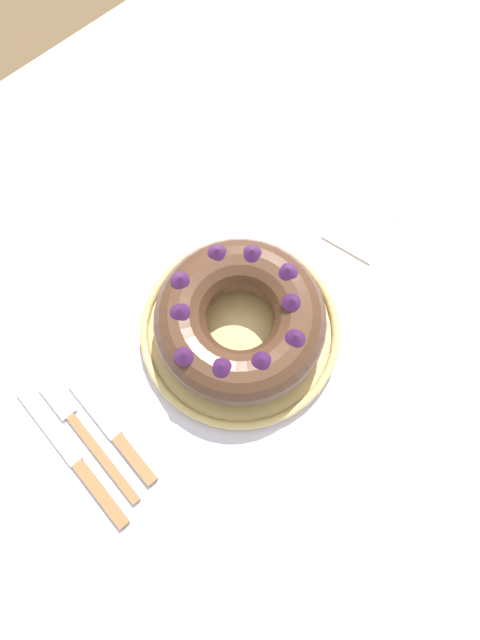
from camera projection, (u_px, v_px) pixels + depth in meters
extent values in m
plane|color=brown|center=(239.00, 412.00, 1.62)|extent=(8.00, 8.00, 0.00)
cube|color=silver|center=(239.00, 326.00, 0.92)|extent=(1.49, 1.17, 0.03)
cylinder|color=brown|center=(311.00, 52.00, 1.54)|extent=(0.06, 0.06, 0.71)
cylinder|color=tan|center=(240.00, 331.00, 0.90)|extent=(0.28, 0.28, 0.01)
torus|color=tan|center=(240.00, 329.00, 0.89)|extent=(0.29, 0.29, 0.01)
torus|color=#4C2D1E|center=(240.00, 320.00, 0.85)|extent=(0.24, 0.24, 0.07)
cone|color=#3D1947|center=(184.00, 355.00, 0.79)|extent=(0.03, 0.03, 0.01)
cone|color=#3D1947|center=(222.00, 367.00, 0.79)|extent=(0.04, 0.04, 0.01)
cone|color=#3D1947|center=(262.00, 360.00, 0.79)|extent=(0.03, 0.03, 0.01)
cone|color=#3D1947|center=(296.00, 337.00, 0.80)|extent=(0.04, 0.04, 0.01)
cone|color=#3D1947|center=(292.00, 301.00, 0.81)|extent=(0.04, 0.04, 0.01)
cone|color=#3D1947|center=(288.00, 270.00, 0.83)|extent=(0.03, 0.03, 0.01)
cone|color=#3D1947|center=(252.00, 252.00, 0.84)|extent=(0.03, 0.03, 0.01)
cone|color=#3D1947|center=(217.00, 251.00, 0.84)|extent=(0.03, 0.03, 0.01)
cone|color=#3D1947|center=(181.00, 279.00, 0.82)|extent=(0.04, 0.04, 0.01)
cone|color=#3D1947|center=(180.00, 311.00, 0.81)|extent=(0.04, 0.04, 0.01)
cube|color=#936038|center=(103.00, 458.00, 0.85)|extent=(0.01, 0.15, 0.01)
cube|color=silver|center=(58.00, 400.00, 0.87)|extent=(0.02, 0.06, 0.01)
cube|color=#936038|center=(101.00, 494.00, 0.83)|extent=(0.02, 0.11, 0.01)
cube|color=silver|center=(49.00, 426.00, 0.86)|extent=(0.02, 0.13, 0.00)
cube|color=#936038|center=(135.00, 459.00, 0.84)|extent=(0.02, 0.08, 0.01)
cube|color=silver|center=(95.00, 409.00, 0.87)|extent=(0.02, 0.10, 0.00)
cube|color=beige|center=(362.00, 218.00, 0.96)|extent=(0.14, 0.12, 0.00)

